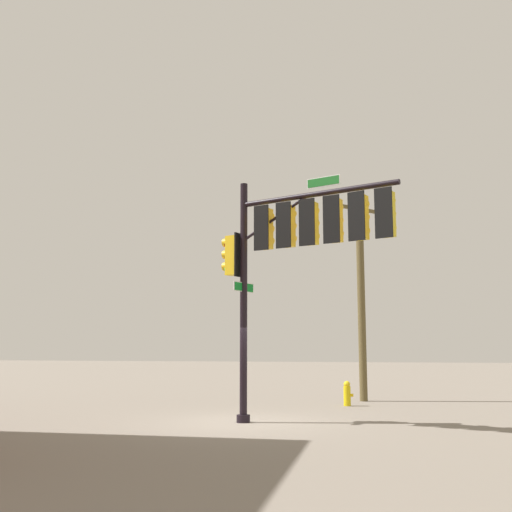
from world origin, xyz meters
name	(u,v)px	position (x,y,z in m)	size (l,w,h in m)	color
ground_plane	(243,422)	(0.00, 0.00, 0.00)	(120.00, 120.00, 0.00)	slate
signal_pole_assembly	(298,239)	(1.59, -0.61, 4.78)	(4.88, 2.29, 6.51)	black
utility_pole	(361,292)	(3.01, 6.96, 4.02)	(1.33, 1.39, 7.79)	brown
fire_hydrant	(347,394)	(2.50, 5.03, 0.41)	(0.33, 0.24, 0.83)	gold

